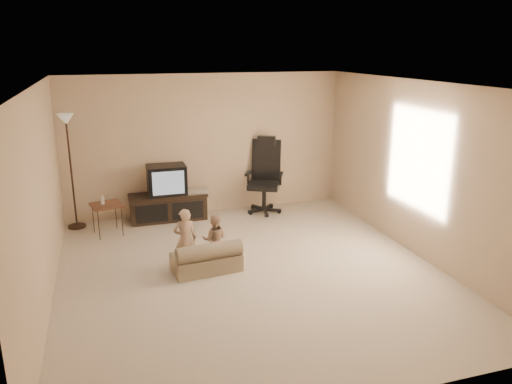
% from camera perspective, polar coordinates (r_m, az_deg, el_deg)
% --- Properties ---
extents(floor, '(5.50, 5.50, 0.00)m').
position_cam_1_polar(floor, '(6.85, -0.67, -9.14)').
color(floor, beige).
rests_on(floor, ground).
extents(room_shell, '(5.50, 5.50, 5.50)m').
position_cam_1_polar(room_shell, '(6.35, -0.72, 3.35)').
color(room_shell, white).
rests_on(room_shell, floor).
extents(tv_stand, '(1.37, 0.52, 0.98)m').
position_cam_1_polar(tv_stand, '(8.85, -10.01, -0.60)').
color(tv_stand, black).
rests_on(tv_stand, floor).
extents(office_chair, '(0.85, 0.87, 1.38)m').
position_cam_1_polar(office_chair, '(9.14, 1.02, 0.77)').
color(office_chair, black).
rests_on(office_chair, floor).
extents(side_table, '(0.55, 0.55, 0.69)m').
position_cam_1_polar(side_table, '(8.34, -16.77, -1.46)').
color(side_table, brown).
rests_on(side_table, floor).
extents(floor_lamp, '(0.30, 0.30, 1.91)m').
position_cam_1_polar(floor_lamp, '(8.64, -20.64, 4.94)').
color(floor_lamp, black).
rests_on(floor_lamp, floor).
extents(child_sofa, '(0.95, 0.60, 0.44)m').
position_cam_1_polar(child_sofa, '(6.83, -5.61, -7.63)').
color(child_sofa, gray).
rests_on(child_sofa, floor).
extents(toddler_left, '(0.32, 0.24, 0.86)m').
position_cam_1_polar(toddler_left, '(6.85, -8.09, -5.36)').
color(toddler_left, tan).
rests_on(toddler_left, floor).
extents(toddler_right, '(0.39, 0.28, 0.73)m').
position_cam_1_polar(toddler_right, '(6.98, -4.75, -5.41)').
color(toddler_right, tan).
rests_on(toddler_right, floor).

